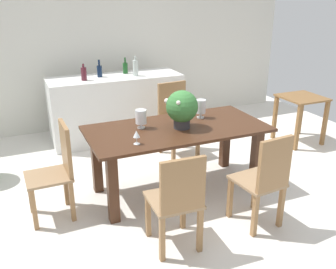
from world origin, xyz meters
name	(u,v)px	position (x,y,z in m)	size (l,w,h in m)	color
ground_plane	(175,188)	(0.00, 0.00, 0.00)	(7.04, 7.04, 0.00)	silver
back_wall	(110,46)	(0.00, 2.60, 1.30)	(6.40, 0.10, 2.60)	silver
dining_table	(177,139)	(0.00, -0.03, 0.63)	(1.96, 0.96, 0.77)	#422616
chair_head_end	(57,167)	(-1.30, -0.03, 0.53)	(0.44, 0.42, 0.97)	olive
chair_near_left	(178,199)	(-0.44, -1.02, 0.52)	(0.44, 0.47, 0.93)	olive
chair_near_right	(265,178)	(0.45, -1.02, 0.53)	(0.44, 0.48, 0.96)	olive
chair_far_right	(175,115)	(0.43, 0.97, 0.55)	(0.50, 0.49, 0.99)	olive
flower_centerpiece	(182,108)	(0.04, -0.07, 1.00)	(0.35, 0.35, 0.42)	#333338
crystal_vase_left	(201,107)	(0.39, 0.16, 0.90)	(0.11, 0.11, 0.22)	silver
crystal_vase_center_near	(141,117)	(-0.37, 0.10, 0.89)	(0.12, 0.12, 0.21)	silver
wine_glass	(136,135)	(-0.56, -0.31, 0.87)	(0.07, 0.07, 0.14)	silver
kitchen_counter	(117,108)	(-0.16, 1.84, 0.48)	(1.97, 0.67, 0.97)	silver
wine_bottle_amber	(135,68)	(0.14, 1.75, 1.09)	(0.08, 0.08, 0.29)	#B2BFB7
wine_bottle_dark	(100,71)	(-0.37, 1.89, 1.06)	(0.07, 0.07, 0.25)	#0F1E38
wine_bottle_green	(125,68)	(0.05, 1.98, 1.06)	(0.08, 0.08, 0.24)	#194C1E
wine_bottle_tall	(84,74)	(-0.63, 1.76, 1.06)	(0.08, 0.08, 0.24)	#511E28
side_table	(301,108)	(2.31, 0.59, 0.54)	(0.58, 0.59, 0.71)	brown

